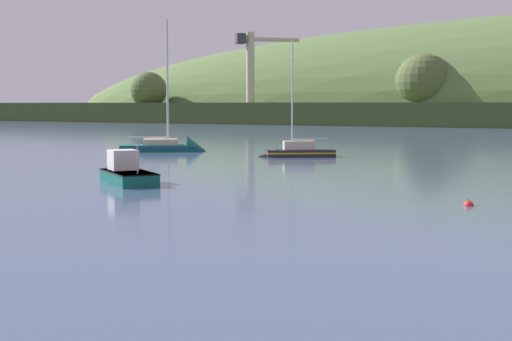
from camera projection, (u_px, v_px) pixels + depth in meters
name	position (u px, v px, depth m)	size (l,w,h in m)	color
dockside_crane	(252.00, 78.00, 181.60)	(13.76, 11.69, 22.59)	#4C4C51
sailboat_midwater_white	(293.00, 154.00, 68.36)	(7.19, 5.40, 11.75)	#232328
sailboat_far_left	(171.00, 149.00, 76.33)	(9.20, 7.24, 15.09)	#0F564C
fishing_boat_moored	(126.00, 175.00, 45.85)	(5.93, 5.35, 3.66)	#0F564C
mooring_buoy_midchannel	(469.00, 206.00, 35.46)	(0.49, 0.49, 0.57)	red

